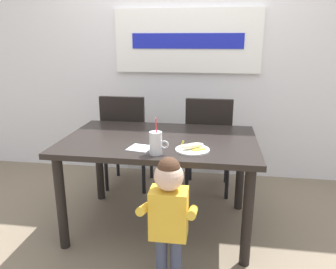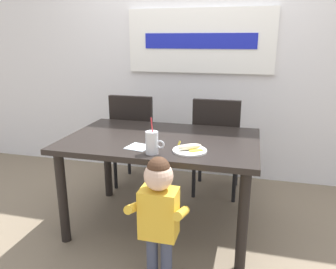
{
  "view_description": "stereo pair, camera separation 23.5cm",
  "coord_description": "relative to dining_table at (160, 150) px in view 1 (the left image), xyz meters",
  "views": [
    {
      "loc": [
        0.42,
        -2.33,
        1.47
      ],
      "look_at": [
        0.08,
        -0.09,
        0.81
      ],
      "focal_mm": 34.96,
      "sensor_mm": 36.0,
      "label": 1
    },
    {
      "loc": [
        0.65,
        -2.28,
        1.47
      ],
      "look_at": [
        0.08,
        -0.09,
        0.81
      ],
      "focal_mm": 34.96,
      "sensor_mm": 36.0,
      "label": 2
    }
  ],
  "objects": [
    {
      "name": "ground_plane",
      "position": [
        0.0,
        0.0,
        -0.65
      ],
      "size": [
        24.0,
        24.0,
        0.0
      ],
      "primitive_type": "plane",
      "color": "#7A6B56"
    },
    {
      "name": "back_wall",
      "position": [
        0.0,
        1.22,
        0.8
      ],
      "size": [
        6.4,
        0.17,
        2.9
      ],
      "color": "silver",
      "rests_on": "ground"
    },
    {
      "name": "dining_table",
      "position": [
        0.0,
        0.0,
        0.0
      ],
      "size": [
        1.45,
        0.93,
        0.75
      ],
      "color": "black",
      "rests_on": "ground"
    },
    {
      "name": "dining_chair_left",
      "position": [
        -0.45,
        0.66,
        -0.11
      ],
      "size": [
        0.44,
        0.44,
        0.96
      ],
      "rotation": [
        0.0,
        0.0,
        3.14
      ],
      "color": "black",
      "rests_on": "ground"
    },
    {
      "name": "dining_chair_right",
      "position": [
        0.35,
        0.66,
        -0.11
      ],
      "size": [
        0.44,
        0.45,
        0.96
      ],
      "rotation": [
        0.0,
        0.0,
        3.14
      ],
      "color": "black",
      "rests_on": "ground"
    },
    {
      "name": "toddler_standing",
      "position": [
        0.16,
        -0.65,
        -0.12
      ],
      "size": [
        0.33,
        0.24,
        0.84
      ],
      "color": "#3F4760",
      "rests_on": "ground"
    },
    {
      "name": "milk_cup",
      "position": [
        0.04,
        -0.35,
        0.16
      ],
      "size": [
        0.13,
        0.08,
        0.25
      ],
      "color": "silver",
      "rests_on": "dining_table"
    },
    {
      "name": "snack_plate",
      "position": [
        0.27,
        -0.25,
        0.1
      ],
      "size": [
        0.23,
        0.23,
        0.01
      ],
      "primitive_type": "cylinder",
      "color": "white",
      "rests_on": "dining_table"
    },
    {
      "name": "peeled_banana",
      "position": [
        0.27,
        -0.25,
        0.13
      ],
      "size": [
        0.17,
        0.15,
        0.07
      ],
      "rotation": [
        0.0,
        0.0,
        0.57
      ],
      "color": "#F4EAC6",
      "rests_on": "snack_plate"
    },
    {
      "name": "paper_napkin",
      "position": [
        -0.1,
        -0.25,
        0.1
      ],
      "size": [
        0.18,
        0.18,
        0.0
      ],
      "primitive_type": "cube",
      "rotation": [
        0.0,
        0.0,
        -0.2
      ],
      "color": "silver",
      "rests_on": "dining_table"
    }
  ]
}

